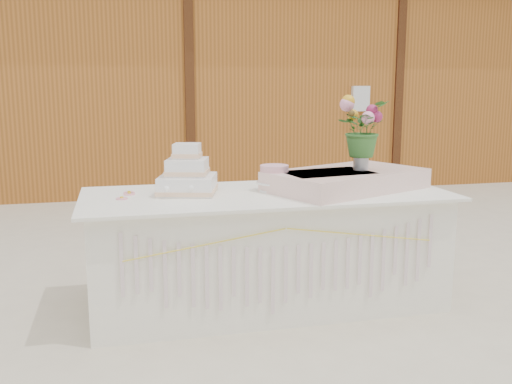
# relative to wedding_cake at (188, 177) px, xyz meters

# --- Properties ---
(ground) EXTENTS (80.00, 80.00, 0.00)m
(ground) POSITION_rel_wedding_cake_xyz_m (0.51, -0.09, -0.88)
(ground) COLOR beige
(ground) RESTS_ON ground
(barn) EXTENTS (12.60, 4.60, 3.30)m
(barn) POSITION_rel_wedding_cake_xyz_m (0.50, 5.90, 0.79)
(barn) COLOR #A25C22
(barn) RESTS_ON ground
(cake_table) EXTENTS (2.40, 1.00, 0.77)m
(cake_table) POSITION_rel_wedding_cake_xyz_m (0.51, -0.10, -0.49)
(cake_table) COLOR white
(cake_table) RESTS_ON ground
(wedding_cake) EXTENTS (0.45, 0.45, 0.33)m
(wedding_cake) POSITION_rel_wedding_cake_xyz_m (0.00, 0.00, 0.00)
(wedding_cake) COLOR white
(wedding_cake) RESTS_ON cake_table
(pink_cake_stand) EXTENTS (0.24, 0.24, 0.17)m
(pink_cake_stand) POSITION_rel_wedding_cake_xyz_m (0.57, -0.05, -0.01)
(pink_cake_stand) COLOR white
(pink_cake_stand) RESTS_ON cake_table
(satin_runner) EXTENTS (1.20, 0.97, 0.13)m
(satin_runner) POSITION_rel_wedding_cake_xyz_m (1.06, -0.10, -0.05)
(satin_runner) COLOR #FFD5CD
(satin_runner) RESTS_ON cake_table
(flower_vase) EXTENTS (0.10, 0.10, 0.14)m
(flower_vase) POSITION_rel_wedding_cake_xyz_m (1.16, -0.12, 0.09)
(flower_vase) COLOR #AFAFB4
(flower_vase) RESTS_ON satin_runner
(bouquet) EXTENTS (0.45, 0.44, 0.38)m
(bouquet) POSITION_rel_wedding_cake_xyz_m (1.16, -0.12, 0.35)
(bouquet) COLOR #336A2A
(bouquet) RESTS_ON flower_vase
(loose_flowers) EXTENTS (0.25, 0.38, 0.02)m
(loose_flowers) POSITION_rel_wedding_cake_xyz_m (-0.45, -0.03, -0.10)
(loose_flowers) COLOR pink
(loose_flowers) RESTS_ON cake_table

